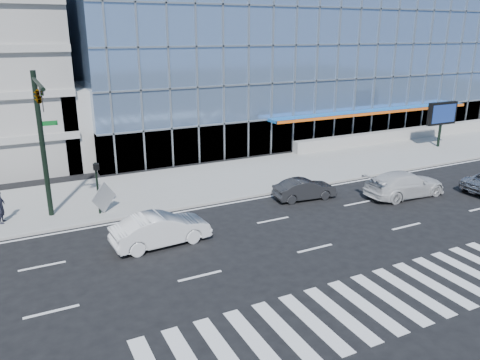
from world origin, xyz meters
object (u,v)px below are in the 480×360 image
object	(u,v)px
ped_signal_post	(97,180)
pedestrian	(0,206)
white_suv	(405,184)
tilted_panel	(104,197)
traffic_signal	(40,113)
marquee_sign	(442,114)
dark_sedan	(305,189)
white_sedan	(161,229)

from	to	relation	value
ped_signal_post	pedestrian	xyz separation A→B (m)	(-4.97, 1.05, -1.03)
white_suv	tilted_panel	world-z (taller)	tilted_panel
traffic_signal	marquee_sign	bearing A→B (deg)	5.92
pedestrian	tilted_panel	distance (m)	5.36
white_suv	pedestrian	xyz separation A→B (m)	(-23.00, 6.26, 0.31)
white_suv	pedestrian	bearing A→B (deg)	76.10
traffic_signal	dark_sedan	xyz separation A→B (m)	(14.52, -2.45, -5.52)
traffic_signal	tilted_panel	xyz separation A→B (m)	(2.79, 0.43, -5.10)
traffic_signal	tilted_panel	size ratio (longest dim) A/B	6.15
ped_signal_post	white_sedan	xyz separation A→B (m)	(2.00, -5.13, -1.34)
white_suv	marquee_sign	bearing A→B (deg)	-55.16
marquee_sign	white_sedan	xyz separation A→B (m)	(-28.50, -8.18, -2.27)
traffic_signal	dark_sedan	distance (m)	15.72
dark_sedan	tilted_panel	world-z (taller)	tilted_panel
white_suv	white_sedan	distance (m)	16.03
marquee_sign	white_sedan	bearing A→B (deg)	-164.00
traffic_signal	marquee_sign	world-z (taller)	traffic_signal
ped_signal_post	marquee_sign	world-z (taller)	marquee_sign
dark_sedan	tilted_panel	xyz separation A→B (m)	(-11.73, 2.88, 0.42)
dark_sedan	tilted_panel	bearing A→B (deg)	82.29
white_sedan	pedestrian	xyz separation A→B (m)	(-6.97, 6.17, 0.31)
ped_signal_post	marquee_sign	bearing A→B (deg)	5.71
ped_signal_post	marquee_sign	distance (m)	30.67
marquee_sign	white_sedan	world-z (taller)	marquee_sign
dark_sedan	tilted_panel	distance (m)	12.09
ped_signal_post	marquee_sign	size ratio (longest dim) A/B	0.75
traffic_signal	ped_signal_post	distance (m)	4.75
traffic_signal	white_sedan	xyz separation A→B (m)	(4.49, -4.75, -5.37)
white_sedan	white_suv	bearing A→B (deg)	-94.03
white_suv	tilted_panel	xyz separation A→B (m)	(-17.73, 5.27, 0.26)
white_sedan	pedestrian	size ratio (longest dim) A/B	2.52
dark_sedan	pedestrian	world-z (taller)	pedestrian
traffic_signal	marquee_sign	size ratio (longest dim) A/B	2.00
marquee_sign	white_sedan	distance (m)	29.74
pedestrian	white_sedan	bearing A→B (deg)	-117.43
marquee_sign	tilted_panel	xyz separation A→B (m)	(-30.21, -2.99, -2.00)
traffic_signal	white_sedan	distance (m)	8.46
ped_signal_post	white_suv	size ratio (longest dim) A/B	0.54
traffic_signal	pedestrian	distance (m)	5.81
white_suv	dark_sedan	size ratio (longest dim) A/B	1.40
marquee_sign	dark_sedan	xyz separation A→B (m)	(-18.48, -5.87, -2.42)
marquee_sign	white_suv	bearing A→B (deg)	-146.48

